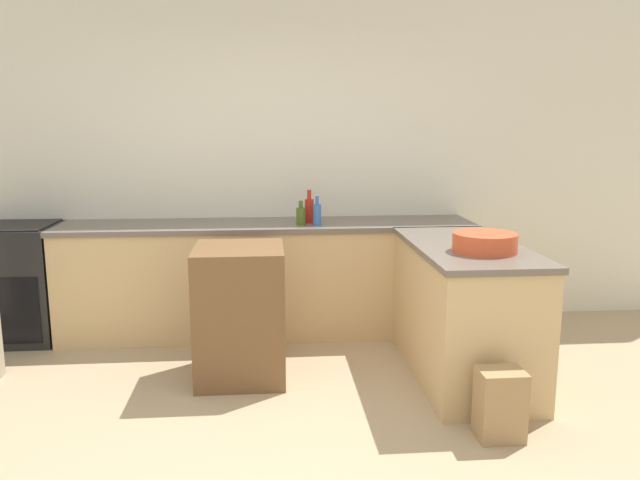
% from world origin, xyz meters
% --- Properties ---
extents(ground_plane, '(14.00, 14.00, 0.00)m').
position_xyz_m(ground_plane, '(0.00, 0.00, 0.00)').
color(ground_plane, tan).
extents(wall_back, '(8.00, 0.06, 2.70)m').
position_xyz_m(wall_back, '(0.00, 2.22, 1.35)').
color(wall_back, silver).
rests_on(wall_back, ground_plane).
extents(counter_back, '(3.28, 0.65, 0.90)m').
position_xyz_m(counter_back, '(0.00, 1.88, 0.45)').
color(counter_back, '#D6B27A').
rests_on(counter_back, ground_plane).
extents(counter_peninsula, '(0.69, 1.43, 0.90)m').
position_xyz_m(counter_peninsula, '(1.30, 0.88, 0.45)').
color(counter_peninsula, '#D6B27A').
rests_on(counter_peninsula, ground_plane).
extents(range_oven, '(0.64, 0.61, 0.91)m').
position_xyz_m(range_oven, '(-1.97, 1.89, 0.46)').
color(range_oven, black).
rests_on(range_oven, ground_plane).
extents(island_table, '(0.58, 0.60, 0.89)m').
position_xyz_m(island_table, '(-0.19, 0.98, 0.44)').
color(island_table, brown).
rests_on(island_table, ground_plane).
extents(mixing_bowl, '(0.39, 0.39, 0.12)m').
position_xyz_m(mixing_bowl, '(1.33, 0.64, 0.96)').
color(mixing_bowl, '#DB512D').
rests_on(mixing_bowl, counter_peninsula).
extents(olive_oil_bottle, '(0.07, 0.07, 0.19)m').
position_xyz_m(olive_oil_bottle, '(0.26, 1.76, 0.98)').
color(olive_oil_bottle, '#475B1E').
rests_on(olive_oil_bottle, counter_back).
extents(water_bottle_blue, '(0.06, 0.06, 0.22)m').
position_xyz_m(water_bottle_blue, '(0.38, 1.74, 0.99)').
color(water_bottle_blue, '#386BB7').
rests_on(water_bottle_blue, counter_back).
extents(hot_sauce_bottle, '(0.07, 0.07, 0.26)m').
position_xyz_m(hot_sauce_bottle, '(0.33, 1.85, 1.01)').
color(hot_sauce_bottle, red).
rests_on(hot_sauce_bottle, counter_back).
extents(paper_bag, '(0.24, 0.20, 0.39)m').
position_xyz_m(paper_bag, '(1.23, 0.01, 0.19)').
color(paper_bag, '#A88456').
rests_on(paper_bag, ground_plane).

